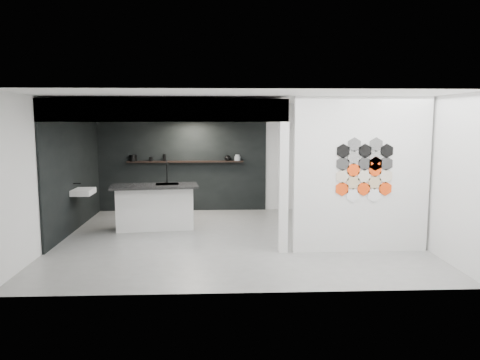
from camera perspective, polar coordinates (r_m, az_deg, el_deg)
name	(u,v)px	position (r m, az deg, el deg)	size (l,w,h in m)	color
floor	(236,238)	(9.54, -0.52, -7.13)	(7.00, 6.00, 0.01)	slate
partition_panel	(361,175)	(8.67, 14.57, 0.60)	(2.45, 0.15, 2.80)	silver
bay_clad_back	(182,166)	(12.30, -7.10, 1.70)	(4.40, 0.04, 2.35)	black
bay_clad_left	(75,176)	(10.77, -19.52, 0.51)	(0.04, 4.00, 2.35)	black
bulkhead	(174,112)	(10.27, -8.09, 8.23)	(4.40, 4.00, 0.40)	silver
corner_column	(283,188)	(8.40, 5.32, -0.96)	(0.16, 0.16, 2.35)	silver
fascia_beam	(163,110)	(8.36, -9.34, 8.39)	(4.40, 0.16, 0.40)	silver
wall_basin	(83,192)	(10.56, -18.56, -1.37)	(0.40, 0.60, 0.12)	silver
display_shelf	(185,162)	(12.17, -6.68, 2.24)	(3.00, 0.15, 0.04)	black
kitchen_island	(155,206)	(10.40, -10.31, -3.16)	(1.94, 1.02, 1.49)	silver
stockpot	(133,158)	(12.33, -12.93, 2.64)	(0.19, 0.19, 0.16)	black
kettle	(228,158)	(12.14, -1.53, 2.70)	(0.16, 0.16, 0.14)	black
glass_bowl	(237,158)	(12.15, -0.31, 2.64)	(0.15, 0.15, 0.11)	gray
glass_vase	(237,158)	(12.14, -0.31, 2.75)	(0.11, 0.11, 0.16)	gray
bottle_dark	(164,157)	(12.21, -9.20, 2.73)	(0.07, 0.07, 0.18)	black
utensil_cup	(151,159)	(12.26, -10.82, 2.53)	(0.08, 0.08, 0.10)	black
hex_tile_cluster	(365,170)	(8.59, 14.97, 1.22)	(1.04, 0.02, 1.16)	#F2400C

